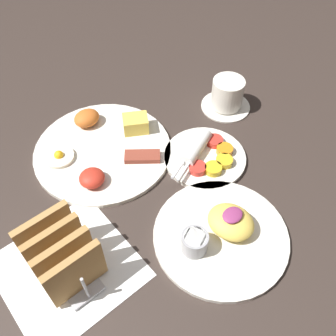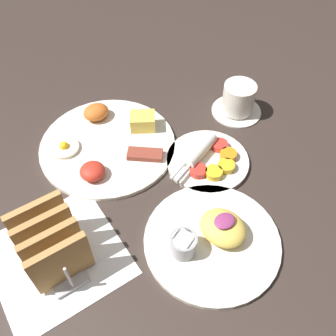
{
  "view_description": "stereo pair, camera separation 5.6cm",
  "coord_description": "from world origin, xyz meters",
  "px_view_note": "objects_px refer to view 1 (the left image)",
  "views": [
    {
      "loc": [
        -0.27,
        -0.33,
        0.61
      ],
      "look_at": [
        0.04,
        0.04,
        0.03
      ],
      "focal_mm": 40.0,
      "sensor_mm": 36.0,
      "label": 1
    },
    {
      "loc": [
        -0.23,
        -0.36,
        0.61
      ],
      "look_at": [
        0.04,
        0.04,
        0.03
      ],
      "focal_mm": 40.0,
      "sensor_mm": 36.0,
      "label": 2
    }
  ],
  "objects_px": {
    "coffee_cup": "(227,95)",
    "plate_breakfast": "(103,148)",
    "plate_foreground": "(221,233)",
    "plate_condiments": "(205,156)",
    "toast_rack": "(61,254)"
  },
  "relations": [
    {
      "from": "coffee_cup",
      "to": "plate_breakfast",
      "type": "bearing_deg",
      "value": 166.95
    },
    {
      "from": "plate_foreground",
      "to": "coffee_cup",
      "type": "distance_m",
      "value": 0.37
    },
    {
      "from": "plate_condiments",
      "to": "plate_foreground",
      "type": "bearing_deg",
      "value": -125.27
    },
    {
      "from": "plate_breakfast",
      "to": "coffee_cup",
      "type": "distance_m",
      "value": 0.32
    },
    {
      "from": "plate_condiments",
      "to": "toast_rack",
      "type": "relative_size",
      "value": 1.3
    },
    {
      "from": "plate_condiments",
      "to": "toast_rack",
      "type": "distance_m",
      "value": 0.36
    },
    {
      "from": "plate_foreground",
      "to": "toast_rack",
      "type": "height_order",
      "value": "toast_rack"
    },
    {
      "from": "plate_condiments",
      "to": "coffee_cup",
      "type": "bearing_deg",
      "value": 29.6
    },
    {
      "from": "plate_breakfast",
      "to": "coffee_cup",
      "type": "height_order",
      "value": "coffee_cup"
    },
    {
      "from": "plate_breakfast",
      "to": "plate_condiments",
      "type": "xyz_separation_m",
      "value": [
        0.15,
        -0.16,
        0.0
      ]
    },
    {
      "from": "plate_condiments",
      "to": "plate_breakfast",
      "type": "bearing_deg",
      "value": 133.31
    },
    {
      "from": "toast_rack",
      "to": "plate_condiments",
      "type": "bearing_deg",
      "value": 4.48
    },
    {
      "from": "plate_breakfast",
      "to": "toast_rack",
      "type": "distance_m",
      "value": 0.28
    },
    {
      "from": "plate_condiments",
      "to": "coffee_cup",
      "type": "xyz_separation_m",
      "value": [
        0.16,
        0.09,
        0.02
      ]
    },
    {
      "from": "coffee_cup",
      "to": "plate_condiments",
      "type": "bearing_deg",
      "value": -150.4
    }
  ]
}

